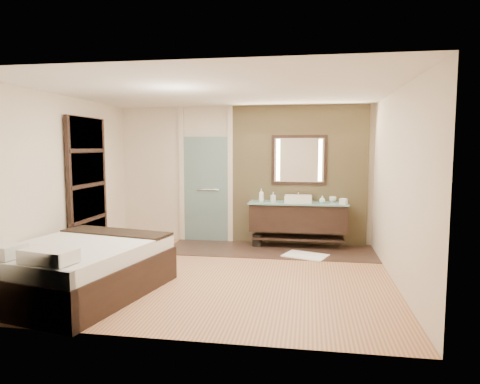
% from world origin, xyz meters
% --- Properties ---
extents(floor, '(5.00, 5.00, 0.00)m').
position_xyz_m(floor, '(0.00, 0.00, 0.00)').
color(floor, '#8D5C3B').
rests_on(floor, ground).
extents(tile_strip, '(3.80, 1.30, 0.01)m').
position_xyz_m(tile_strip, '(0.60, 1.60, 0.01)').
color(tile_strip, '#31221A').
rests_on(tile_strip, floor).
extents(stone_wall, '(2.60, 0.08, 2.70)m').
position_xyz_m(stone_wall, '(1.10, 2.21, 1.35)').
color(stone_wall, '#A08A5B').
rests_on(stone_wall, floor).
extents(vanity, '(1.85, 0.55, 0.88)m').
position_xyz_m(vanity, '(1.10, 1.92, 0.58)').
color(vanity, black).
rests_on(vanity, stone_wall).
extents(mirror_unit, '(1.06, 0.04, 0.96)m').
position_xyz_m(mirror_unit, '(1.10, 2.16, 1.65)').
color(mirror_unit, black).
rests_on(mirror_unit, stone_wall).
extents(frosted_door, '(1.10, 0.12, 2.70)m').
position_xyz_m(frosted_door, '(-0.75, 2.20, 1.14)').
color(frosted_door, '#9DC7C3').
rests_on(frosted_door, floor).
extents(shoji_partition, '(0.06, 1.20, 2.40)m').
position_xyz_m(shoji_partition, '(-2.43, 0.60, 1.21)').
color(shoji_partition, black).
rests_on(shoji_partition, floor).
extents(bed, '(2.09, 2.42, 0.81)m').
position_xyz_m(bed, '(-1.64, -1.16, 0.34)').
color(bed, black).
rests_on(bed, floor).
extents(bath_mat, '(0.85, 0.72, 0.02)m').
position_xyz_m(bath_mat, '(1.25, 1.23, 0.02)').
color(bath_mat, white).
rests_on(bath_mat, floor).
extents(waste_bin, '(0.22, 0.22, 0.24)m').
position_xyz_m(waste_bin, '(0.33, 1.85, 0.12)').
color(waste_bin, black).
rests_on(waste_bin, floor).
extents(tissue_box, '(0.16, 0.16, 0.10)m').
position_xyz_m(tissue_box, '(1.92, 1.78, 0.92)').
color(tissue_box, silver).
rests_on(tissue_box, vanity).
extents(soap_bottle_a, '(0.11, 0.11, 0.25)m').
position_xyz_m(soap_bottle_a, '(0.41, 1.88, 0.99)').
color(soap_bottle_a, white).
rests_on(soap_bottle_a, vanity).
extents(soap_bottle_b, '(0.11, 0.11, 0.19)m').
position_xyz_m(soap_bottle_b, '(0.63, 1.90, 0.96)').
color(soap_bottle_b, '#B2B2B2').
rests_on(soap_bottle_b, vanity).
extents(soap_bottle_c, '(0.14, 0.14, 0.14)m').
position_xyz_m(soap_bottle_c, '(1.54, 1.86, 0.93)').
color(soap_bottle_c, '#C3F5EA').
rests_on(soap_bottle_c, vanity).
extents(cup, '(0.15, 0.15, 0.10)m').
position_xyz_m(cup, '(1.75, 2.05, 0.92)').
color(cup, silver).
rests_on(cup, vanity).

